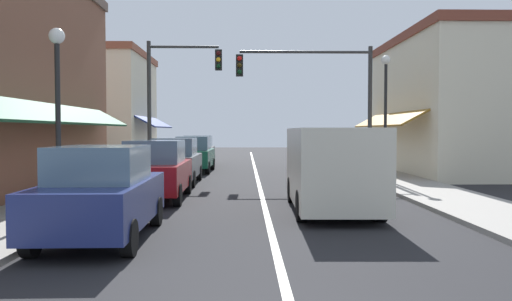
# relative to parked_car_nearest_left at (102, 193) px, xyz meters

# --- Properties ---
(ground_plane) EXTENTS (80.00, 80.00, 0.00)m
(ground_plane) POSITION_rel_parked_car_nearest_left_xyz_m (3.22, 12.54, -0.88)
(ground_plane) COLOR black
(sidewalk_left) EXTENTS (2.60, 56.00, 0.12)m
(sidewalk_left) POSITION_rel_parked_car_nearest_left_xyz_m (-2.28, 12.54, -0.82)
(sidewalk_left) COLOR gray
(sidewalk_left) RESTS_ON ground
(sidewalk_right) EXTENTS (2.60, 56.00, 0.12)m
(sidewalk_right) POSITION_rel_parked_car_nearest_left_xyz_m (8.72, 12.54, -0.82)
(sidewalk_right) COLOR gray
(sidewalk_right) RESTS_ON ground
(lane_center_stripe) EXTENTS (0.14, 52.00, 0.01)m
(lane_center_stripe) POSITION_rel_parked_car_nearest_left_xyz_m (3.22, 12.54, -0.88)
(lane_center_stripe) COLOR silver
(lane_center_stripe) RESTS_ON ground
(storefront_right_block) EXTENTS (6.48, 10.20, 6.59)m
(storefront_right_block) POSITION_rel_parked_car_nearest_left_xyz_m (12.60, 14.54, 2.42)
(storefront_right_block) COLOR beige
(storefront_right_block) RESTS_ON ground
(storefront_far_left) EXTENTS (5.31, 8.20, 6.95)m
(storefront_far_left) POSITION_rel_parked_car_nearest_left_xyz_m (-5.58, 22.54, 2.60)
(storefront_far_left) COLOR beige
(storefront_far_left) RESTS_ON ground
(parked_car_nearest_left) EXTENTS (1.83, 4.12, 1.77)m
(parked_car_nearest_left) POSITION_rel_parked_car_nearest_left_xyz_m (0.00, 0.00, 0.00)
(parked_car_nearest_left) COLOR navy
(parked_car_nearest_left) RESTS_ON ground
(parked_car_second_left) EXTENTS (1.82, 4.12, 1.77)m
(parked_car_second_left) POSITION_rel_parked_car_nearest_left_xyz_m (0.05, 5.50, 0.00)
(parked_car_second_left) COLOR maroon
(parked_car_second_left) RESTS_ON ground
(parked_car_third_left) EXTENTS (1.78, 4.10, 1.77)m
(parked_car_third_left) POSITION_rel_parked_car_nearest_left_xyz_m (-0.01, 10.05, 0.00)
(parked_car_third_left) COLOR #4C5156
(parked_car_third_left) RESTS_ON ground
(parked_car_far_left) EXTENTS (1.84, 4.13, 1.77)m
(parked_car_far_left) POSITION_rel_parked_car_nearest_left_xyz_m (0.16, 15.61, 0.00)
(parked_car_far_left) COLOR #0F4C33
(parked_car_far_left) RESTS_ON ground
(parked_car_distant_left) EXTENTS (1.86, 4.14, 1.77)m
(parked_car_distant_left) POSITION_rel_parked_car_nearest_left_xyz_m (-0.02, 19.96, 0.00)
(parked_car_distant_left) COLOR black
(parked_car_distant_left) RESTS_ON ground
(van_in_lane) EXTENTS (2.09, 5.22, 2.12)m
(van_in_lane) POSITION_rel_parked_car_nearest_left_xyz_m (4.89, 3.35, 0.27)
(van_in_lane) COLOR beige
(van_in_lane) RESTS_ON ground
(traffic_signal_mast_arm) EXTENTS (5.80, 0.50, 5.64)m
(traffic_signal_mast_arm) POSITION_rel_parked_car_nearest_left_xyz_m (5.98, 11.94, 3.02)
(traffic_signal_mast_arm) COLOR #333333
(traffic_signal_mast_arm) RESTS_ON ground
(traffic_signal_left_corner) EXTENTS (3.34, 0.50, 6.02)m
(traffic_signal_left_corner) POSITION_rel_parked_car_nearest_left_xyz_m (-0.53, 13.10, 3.09)
(traffic_signal_left_corner) COLOR #333333
(traffic_signal_left_corner) RESTS_ON ground
(street_lamp_left_near) EXTENTS (0.36, 0.36, 4.40)m
(street_lamp_left_near) POSITION_rel_parked_car_nearest_left_xyz_m (-1.60, 2.21, 2.12)
(street_lamp_left_near) COLOR black
(street_lamp_left_near) RESTS_ON ground
(street_lamp_right_mid) EXTENTS (0.36, 0.36, 4.99)m
(street_lamp_right_mid) POSITION_rel_parked_car_nearest_left_xyz_m (8.18, 10.16, 2.46)
(street_lamp_right_mid) COLOR black
(street_lamp_right_mid) RESTS_ON ground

